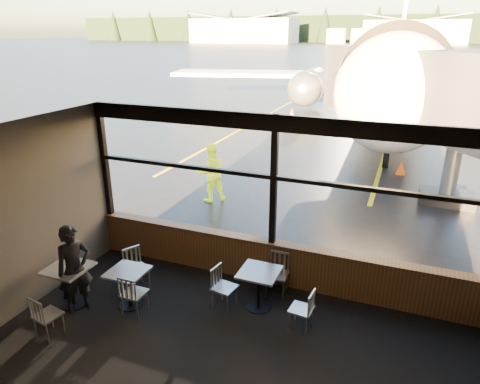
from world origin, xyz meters
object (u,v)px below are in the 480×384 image
Objects in this scene: cafe_table_mid at (129,288)px; cone_wing at (292,112)px; jet_bridge at (461,127)px; ground_crew at (211,173)px; passenger at (75,269)px; chair_mid_s at (134,294)px; chair_left_s at (48,315)px; cone_nose at (401,168)px; chair_near_w at (225,288)px; cafe_table_left at (71,286)px; chair_mid_w at (137,270)px; cafe_table_near at (259,290)px; airliner at (404,20)px; chair_near_n at (277,275)px; chair_near_e at (301,310)px.

cafe_table_mid is 19.99m from cone_wing.
ground_crew is at bearing -165.22° from jet_bridge.
ground_crew is (-0.07, 5.96, 0.04)m from passenger.
chair_left_s is at bearing -133.12° from chair_mid_s.
ground_crew is at bearing 100.88° from chair_left_s.
passenger is at bearing -151.42° from cafe_table_mid.
chair_left_s is 12.74m from cone_nose.
cafe_table_mid reaches higher than cone_wing.
chair_near_w is 1.66m from chair_mid_s.
chair_near_w is at bearing 19.94° from cafe_table_left.
chair_mid_w is at bearing -2.99° from passenger.
cafe_table_near is 0.92× the size of chair_mid_s.
passenger is at bearing 103.91° from chair_left_s.
cafe_table_near is at bearing -94.92° from airliner.
cafe_table_left is 3.93m from chair_near_n.
chair_mid_s reaches higher than chair_left_s.
cone_wing is (-1.31, 14.35, -0.64)m from ground_crew.
chair_near_e reaches higher than cafe_table_mid.
chair_near_w is (-1.48, 0.09, 0.02)m from chair_near_e.
chair_left_s is at bearing -146.32° from passenger.
jet_bridge is 13.33× the size of chair_mid_s.
chair_near_e is at bearing 12.07° from cafe_table_left.
chair_mid_s is 1.03× the size of chair_left_s.
chair_near_w is at bearing 42.04° from chair_near_n.
chair_near_w reaches higher than cone_nose.
cafe_table_left is 0.99× the size of chair_left_s.
airliner is 75.97× the size of cone_nose.
jet_bridge is 12.99× the size of chair_mid_w.
chair_mid_s is at bearing -153.88° from cafe_table_near.
ground_crew is at bearing 30.24° from passenger.
cafe_table_left reaches higher than cone_nose.
jet_bridge is 7.65m from cafe_table_near.
passenger is (-3.29, -1.83, 0.42)m from chair_near_n.
cone_nose is (1.29, 9.87, -0.16)m from chair_near_e.
chair_mid_w is 5.05m from ground_crew.
chair_near_e is (0.88, -0.32, 0.00)m from cafe_table_near.
chair_near_e is at bearing 118.50° from chair_mid_w.
ground_crew is at bearing 124.26° from cafe_table_near.
cafe_table_mid is 0.87× the size of chair_near_n.
jet_bridge is 8.13m from chair_near_w.
jet_bridge is at bearing 167.11° from chair_mid_w.
chair_near_w is at bearing -96.40° from airliner.
chair_near_w is (2.73, 0.99, 0.01)m from cafe_table_left.
chair_near_e is 20.08m from cone_wing.
passenger reaches higher than chair_near_n.
ground_crew is at bearing -105.70° from airliner.
chair_mid_s is 0.98× the size of chair_mid_w.
chair_near_e is 0.94× the size of chair_mid_s.
cafe_table_mid is 1.46× the size of cone_wing.
cafe_table_near is 0.94m from chair_near_e.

